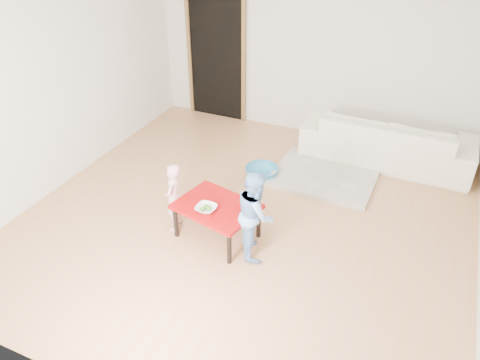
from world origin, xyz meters
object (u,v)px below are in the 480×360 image
Objects in this scene: bowl at (206,209)px; child_blue at (256,214)px; red_table at (217,221)px; child_pink at (173,198)px; sofa at (387,139)px; basin at (262,172)px.

child_blue is at bearing 7.89° from bowl.
child_pink is at bearing -174.54° from red_table.
child_pink is at bearing 62.94° from child_blue.
sofa is at bearing -46.64° from child_blue.
bowl is at bearing -91.62° from basin.
basin is at bearing 38.89° from sofa.
sofa is 2.86m from red_table.
sofa is at bearing 60.77° from bowl.
sofa is 2.71m from child_blue.
bowl is 0.54m from child_blue.
child_blue reaches higher than sofa.
bowl is (-0.06, -0.13, 0.24)m from red_table.
basin is at bearing 146.22° from child_pink.
sofa is 2.72× the size of red_table.
red_table is at bearing 61.14° from sofa.
red_table is 1.37m from basin.
sofa is 2.34× the size of child_blue.
sofa reaches higher than bowl.
sofa is at bearing 128.36° from child_pink.
basin is at bearing 88.38° from bowl.
bowl is at bearing 71.39° from child_blue.
red_table is (-1.41, -2.48, -0.12)m from sofa.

